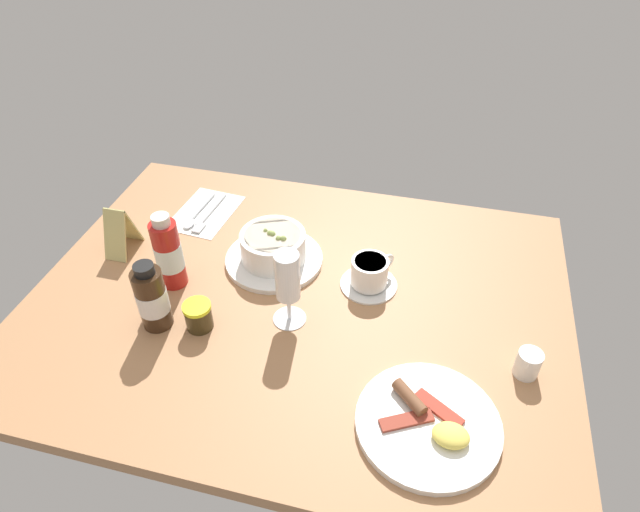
{
  "coord_description": "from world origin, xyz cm",
  "views": [
    {
      "loc": [
        -23.71,
        76.68,
        79.6
      ],
      "look_at": [
        -3.57,
        -4.51,
        8.28
      ],
      "focal_mm": 30.52,
      "sensor_mm": 36.0,
      "label": 1
    }
  ],
  "objects_px": {
    "cutlery_setting": "(204,213)",
    "sauce_bottle_brown": "(152,298)",
    "wine_glass": "(289,281)",
    "sauce_bottle_red": "(169,254)",
    "jam_jar": "(198,316)",
    "creamer_jug": "(528,364)",
    "porridge_bowl": "(273,248)",
    "breakfast_plate": "(429,423)",
    "menu_card": "(120,230)",
    "coffee_cup": "(370,274)"
  },
  "relations": [
    {
      "from": "sauce_bottle_brown",
      "to": "cutlery_setting",
      "type": "bearing_deg",
      "value": -80.87
    },
    {
      "from": "wine_glass",
      "to": "creamer_jug",
      "type": "bearing_deg",
      "value": 176.61
    },
    {
      "from": "coffee_cup",
      "to": "jam_jar",
      "type": "bearing_deg",
      "value": 32.95
    },
    {
      "from": "coffee_cup",
      "to": "sauce_bottle_red",
      "type": "bearing_deg",
      "value": 12.64
    },
    {
      "from": "coffee_cup",
      "to": "cutlery_setting",
      "type": "bearing_deg",
      "value": -19.47
    },
    {
      "from": "creamer_jug",
      "to": "menu_card",
      "type": "xyz_separation_m",
      "value": [
        0.88,
        -0.14,
        0.03
      ]
    },
    {
      "from": "jam_jar",
      "to": "sauce_bottle_brown",
      "type": "xyz_separation_m",
      "value": [
        0.08,
        0.01,
        0.04
      ]
    },
    {
      "from": "creamer_jug",
      "to": "sauce_bottle_red",
      "type": "relative_size",
      "value": 0.33
    },
    {
      "from": "breakfast_plate",
      "to": "menu_card",
      "type": "distance_m",
      "value": 0.78
    },
    {
      "from": "creamer_jug",
      "to": "cutlery_setting",
      "type": "bearing_deg",
      "value": -22.76
    },
    {
      "from": "porridge_bowl",
      "to": "menu_card",
      "type": "relative_size",
      "value": 1.92
    },
    {
      "from": "sauce_bottle_brown",
      "to": "menu_card",
      "type": "relative_size",
      "value": 1.34
    },
    {
      "from": "breakfast_plate",
      "to": "wine_glass",
      "type": "bearing_deg",
      "value": -31.63
    },
    {
      "from": "sauce_bottle_brown",
      "to": "breakfast_plate",
      "type": "height_order",
      "value": "sauce_bottle_brown"
    },
    {
      "from": "wine_glass",
      "to": "sauce_bottle_red",
      "type": "relative_size",
      "value": 0.95
    },
    {
      "from": "porridge_bowl",
      "to": "sauce_bottle_red",
      "type": "distance_m",
      "value": 0.22
    },
    {
      "from": "wine_glass",
      "to": "sauce_bottle_red",
      "type": "distance_m",
      "value": 0.28
    },
    {
      "from": "porridge_bowl",
      "to": "creamer_jug",
      "type": "distance_m",
      "value": 0.56
    },
    {
      "from": "porridge_bowl",
      "to": "breakfast_plate",
      "type": "xyz_separation_m",
      "value": [
        -0.37,
        0.34,
        -0.03
      ]
    },
    {
      "from": "menu_card",
      "to": "wine_glass",
      "type": "bearing_deg",
      "value": 164.77
    },
    {
      "from": "wine_glass",
      "to": "sauce_bottle_brown",
      "type": "bearing_deg",
      "value": 16.23
    },
    {
      "from": "jam_jar",
      "to": "cutlery_setting",
      "type": "bearing_deg",
      "value": -68.04
    },
    {
      "from": "creamer_jug",
      "to": "menu_card",
      "type": "distance_m",
      "value": 0.89
    },
    {
      "from": "breakfast_plate",
      "to": "porridge_bowl",
      "type": "bearing_deg",
      "value": -42.06
    },
    {
      "from": "coffee_cup",
      "to": "breakfast_plate",
      "type": "relative_size",
      "value": 0.5
    },
    {
      "from": "sauce_bottle_red",
      "to": "creamer_jug",
      "type": "bearing_deg",
      "value": 174.45
    },
    {
      "from": "sauce_bottle_brown",
      "to": "creamer_jug",
      "type": "bearing_deg",
      "value": -176.18
    },
    {
      "from": "porridge_bowl",
      "to": "breakfast_plate",
      "type": "height_order",
      "value": "porridge_bowl"
    },
    {
      "from": "porridge_bowl",
      "to": "menu_card",
      "type": "bearing_deg",
      "value": 7.02
    },
    {
      "from": "sauce_bottle_red",
      "to": "breakfast_plate",
      "type": "relative_size",
      "value": 0.73
    },
    {
      "from": "jam_jar",
      "to": "sauce_bottle_red",
      "type": "distance_m",
      "value": 0.16
    },
    {
      "from": "wine_glass",
      "to": "sauce_bottle_red",
      "type": "bearing_deg",
      "value": -9.08
    },
    {
      "from": "porridge_bowl",
      "to": "sauce_bottle_red",
      "type": "relative_size",
      "value": 1.24
    },
    {
      "from": "menu_card",
      "to": "sauce_bottle_red",
      "type": "bearing_deg",
      "value": 155.12
    },
    {
      "from": "cutlery_setting",
      "to": "sauce_bottle_brown",
      "type": "distance_m",
      "value": 0.37
    },
    {
      "from": "sauce_bottle_brown",
      "to": "wine_glass",
      "type": "bearing_deg",
      "value": -163.77
    },
    {
      "from": "menu_card",
      "to": "cutlery_setting",
      "type": "bearing_deg",
      "value": -124.91
    },
    {
      "from": "creamer_jug",
      "to": "wine_glass",
      "type": "height_order",
      "value": "wine_glass"
    },
    {
      "from": "cutlery_setting",
      "to": "breakfast_plate",
      "type": "bearing_deg",
      "value": 141.92
    },
    {
      "from": "porridge_bowl",
      "to": "breakfast_plate",
      "type": "relative_size",
      "value": 0.9
    },
    {
      "from": "creamer_jug",
      "to": "jam_jar",
      "type": "xyz_separation_m",
      "value": [
        0.61,
        0.03,
        0.0
      ]
    },
    {
      "from": "creamer_jug",
      "to": "menu_card",
      "type": "bearing_deg",
      "value": -9.3
    },
    {
      "from": "creamer_jug",
      "to": "sauce_bottle_red",
      "type": "xyz_separation_m",
      "value": [
        0.72,
        -0.07,
        0.05
      ]
    },
    {
      "from": "sauce_bottle_brown",
      "to": "menu_card",
      "type": "distance_m",
      "value": 0.26
    },
    {
      "from": "porridge_bowl",
      "to": "menu_card",
      "type": "height_order",
      "value": "menu_card"
    },
    {
      "from": "coffee_cup",
      "to": "sauce_bottle_red",
      "type": "distance_m",
      "value": 0.42
    },
    {
      "from": "jam_jar",
      "to": "wine_glass",
      "type": "bearing_deg",
      "value": -159.96
    },
    {
      "from": "cutlery_setting",
      "to": "sauce_bottle_brown",
      "type": "bearing_deg",
      "value": 99.13
    },
    {
      "from": "cutlery_setting",
      "to": "creamer_jug",
      "type": "relative_size",
      "value": 3.44
    },
    {
      "from": "breakfast_plate",
      "to": "sauce_bottle_brown",
      "type": "bearing_deg",
      "value": -10.95
    }
  ]
}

